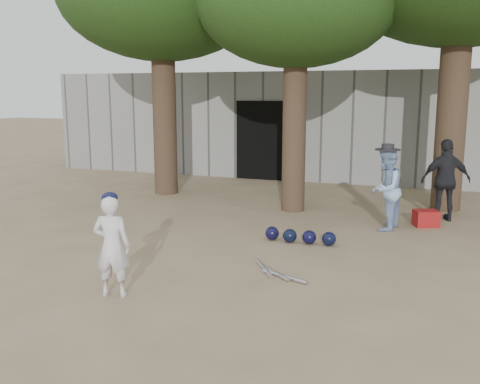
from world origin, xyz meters
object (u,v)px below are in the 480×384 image
at_px(spectator_blue, 386,189).
at_px(spectator_dark, 446,180).
at_px(red_bag, 426,218).
at_px(boy_player, 112,246).

height_order(spectator_blue, spectator_dark, spectator_dark).
xyz_separation_m(spectator_blue, red_bag, (0.70, 0.51, -0.59)).
height_order(spectator_blue, red_bag, spectator_blue).
bearing_deg(spectator_blue, boy_player, -20.73).
bearing_deg(red_bag, spectator_blue, -144.23).
distance_m(boy_player, spectator_dark, 6.69).
relative_size(spectator_blue, spectator_dark, 0.94).
distance_m(spectator_dark, red_bag, 0.92).
distance_m(spectator_blue, spectator_dark, 1.50).
bearing_deg(boy_player, red_bag, -137.70).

